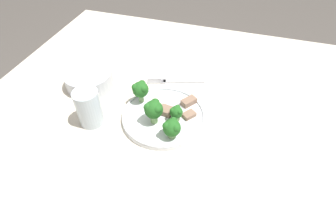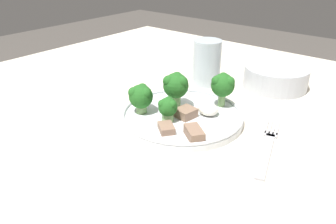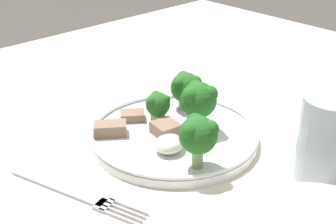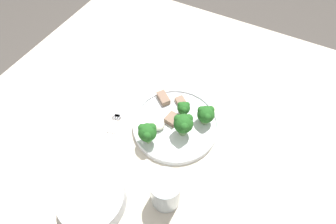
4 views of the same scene
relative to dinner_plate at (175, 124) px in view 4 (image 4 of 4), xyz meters
name	(u,v)px [view 4 (image 4 of 4)]	position (x,y,z in m)	size (l,w,h in m)	color
ground_plane	(174,208)	(-0.02, 0.02, -0.74)	(8.00, 8.00, 0.00)	#4C4742
table	(178,151)	(-0.02, 0.02, -0.10)	(1.21, 1.11, 0.73)	beige
dinner_plate	(175,124)	(0.00, 0.00, 0.00)	(0.24, 0.24, 0.02)	white
fork	(121,105)	(0.17, 0.01, -0.01)	(0.07, 0.19, 0.00)	#B2B2B7
cream_bowl	(93,199)	(0.07, 0.27, 0.02)	(0.15, 0.15, 0.05)	#B7BCC6
drinking_glass	(166,192)	(-0.07, 0.19, 0.04)	(0.07, 0.07, 0.11)	#B2C1CC
broccoli_floret_near_rim_left	(183,124)	(-0.03, 0.02, 0.05)	(0.05, 0.05, 0.07)	#7FA866
broccoli_floret_center_left	(147,132)	(0.04, 0.08, 0.05)	(0.05, 0.05, 0.07)	#7FA866
broccoli_floret_back_left	(184,108)	(0.00, -0.04, 0.03)	(0.04, 0.04, 0.05)	#7FA866
broccoli_floret_front_left	(206,114)	(-0.07, -0.04, 0.04)	(0.05, 0.05, 0.06)	#7FA866
meat_slice_front_slice	(181,102)	(0.02, -0.07, 0.01)	(0.04, 0.04, 0.01)	#846651
meat_slice_middle_slice	(172,119)	(0.01, 0.00, 0.01)	(0.04, 0.04, 0.02)	#846651
meat_slice_rear_slice	(163,98)	(0.07, -0.06, 0.01)	(0.05, 0.05, 0.02)	#846651
sauce_dollop	(157,124)	(0.04, 0.03, 0.01)	(0.04, 0.04, 0.02)	silver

